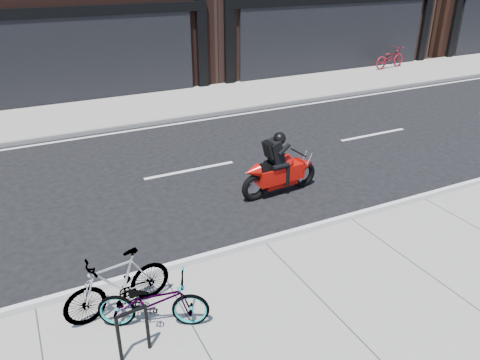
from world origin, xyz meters
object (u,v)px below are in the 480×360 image
bicycle_front (153,301)px  bicycle_rear (118,284)px  bike_rack (133,329)px  motorcycle (283,168)px  bicycle_far (390,58)px

bicycle_front → bicycle_rear: size_ratio=0.97×
bike_rack → motorcycle: (4.36, 3.47, 0.04)m
bicycle_front → bicycle_rear: bearing=59.9°
bicycle_front → bicycle_rear: bicycle_rear is taller
bike_rack → bicycle_front: size_ratio=0.47×
motorcycle → bicycle_far: bearing=33.9°
bike_rack → bicycle_rear: 0.95m
motorcycle → bicycle_front: bearing=-146.8°
motorcycle → bicycle_rear: bearing=-154.1°
bicycle_rear → bicycle_far: (15.51, 11.28, -0.00)m
bicycle_rear → bicycle_far: size_ratio=0.87×
motorcycle → bike_rack: bearing=-145.8°
bicycle_front → bicycle_far: bearing=-27.5°
bicycle_rear → motorcycle: 5.01m
bicycle_rear → bicycle_far: same height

